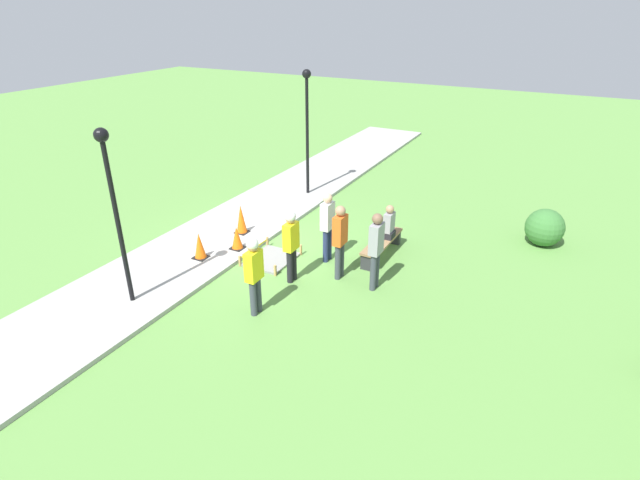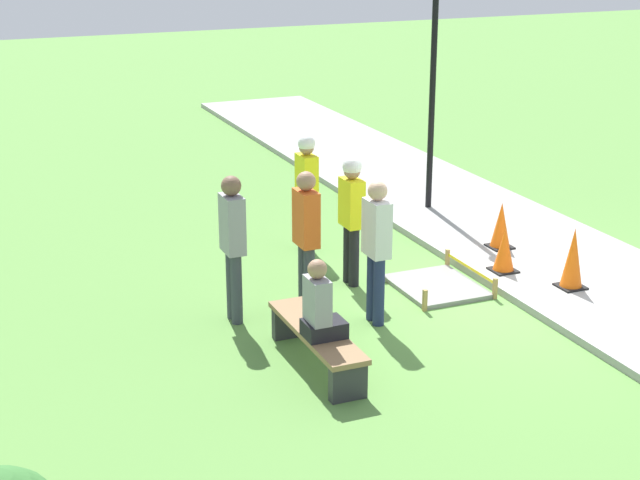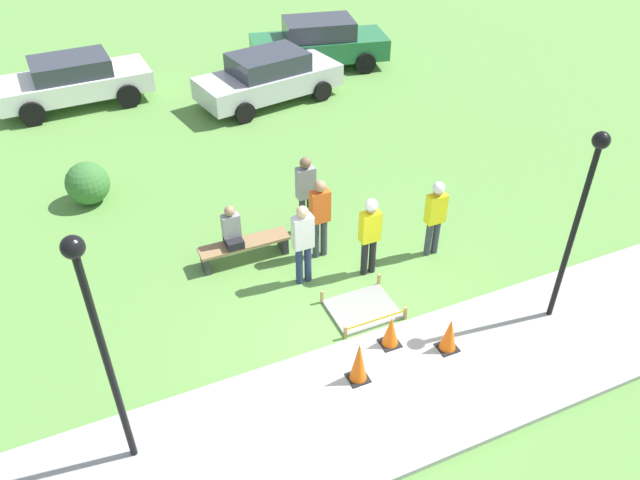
# 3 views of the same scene
# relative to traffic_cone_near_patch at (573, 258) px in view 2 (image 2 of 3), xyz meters

# --- Properties ---
(ground_plane) EXTENTS (60.00, 60.00, 0.00)m
(ground_plane) POSITION_rel_traffic_cone_near_patch_xyz_m (0.27, 0.87, -0.50)
(ground_plane) COLOR #5B8E42
(sidewalk) EXTENTS (28.00, 2.74, 0.10)m
(sidewalk) POSITION_rel_traffic_cone_near_patch_xyz_m (0.27, -0.49, -0.45)
(sidewalk) COLOR #9E9E99
(sidewalk) RESTS_ON ground_plane
(wet_concrete_patch) EXTENTS (1.28, 1.08, 0.28)m
(wet_concrete_patch) POSITION_rel_traffic_cone_near_patch_xyz_m (0.87, 1.52, -0.47)
(wet_concrete_patch) COLOR gray
(wet_concrete_patch) RESTS_ON ground_plane
(traffic_cone_near_patch) EXTENTS (0.34, 0.34, 0.82)m
(traffic_cone_near_patch) POSITION_rel_traffic_cone_near_patch_xyz_m (0.00, 0.00, 0.00)
(traffic_cone_near_patch) COLOR black
(traffic_cone_near_patch) RESTS_ON sidewalk
(traffic_cone_far_patch) EXTENTS (0.34, 0.34, 0.61)m
(traffic_cone_far_patch) POSITION_rel_traffic_cone_near_patch_xyz_m (0.87, 0.48, -0.10)
(traffic_cone_far_patch) COLOR black
(traffic_cone_far_patch) RESTS_ON sidewalk
(traffic_cone_sidewalk_edge) EXTENTS (0.34, 0.34, 0.68)m
(traffic_cone_sidewalk_edge) POSITION_rel_traffic_cone_near_patch_xyz_m (1.73, -0.02, -0.07)
(traffic_cone_sidewalk_edge) COLOR black
(traffic_cone_sidewalk_edge) RESTS_ON sidewalk
(park_bench) EXTENTS (1.89, 0.44, 0.45)m
(park_bench) POSITION_rel_traffic_cone_near_patch_xyz_m (-0.67, 3.90, -0.18)
(park_bench) COLOR #2D2D33
(park_bench) RESTS_ON ground_plane
(person_seated_on_bench) EXTENTS (0.36, 0.44, 0.89)m
(person_seated_on_bench) POSITION_rel_traffic_cone_near_patch_xyz_m (-0.89, 3.95, 0.30)
(person_seated_on_bench) COLOR black
(person_seated_on_bench) RESTS_ON park_bench
(worker_supervisor) EXTENTS (0.40, 0.26, 1.77)m
(worker_supervisor) POSITION_rel_traffic_cone_near_patch_xyz_m (1.48, 2.50, 0.55)
(worker_supervisor) COLOR black
(worker_supervisor) RESTS_ON ground_plane
(worker_assistant) EXTENTS (0.40, 0.25, 1.75)m
(worker_assistant) POSITION_rel_traffic_cone_near_patch_xyz_m (2.99, 2.53, 0.54)
(worker_assistant) COLOR #383D47
(worker_assistant) RESTS_ON ground_plane
(bystander_in_orange_shirt) EXTENTS (0.40, 0.24, 1.82)m
(bystander_in_orange_shirt) POSITION_rel_traffic_cone_near_patch_xyz_m (0.82, 3.42, 0.54)
(bystander_in_orange_shirt) COLOR #383D47
(bystander_in_orange_shirt) RESTS_ON ground_plane
(bystander_in_gray_shirt) EXTENTS (0.40, 0.24, 1.79)m
(bystander_in_gray_shirt) POSITION_rel_traffic_cone_near_patch_xyz_m (0.18, 2.77, 0.52)
(bystander_in_gray_shirt) COLOR navy
(bystander_in_gray_shirt) RESTS_ON ground_plane
(bystander_in_white_shirt) EXTENTS (0.40, 0.24, 1.84)m
(bystander_in_white_shirt) POSITION_rel_traffic_cone_near_patch_xyz_m (0.90, 4.34, 0.55)
(bystander_in_white_shirt) COLOR #383D47
(bystander_in_white_shirt) RESTS_ON ground_plane
(lamppost_near) EXTENTS (0.28, 0.28, 3.74)m
(lamppost_near) POSITION_rel_traffic_cone_near_patch_xyz_m (3.96, -0.05, 2.06)
(lamppost_near) COLOR black
(lamppost_near) RESTS_ON sidewalk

